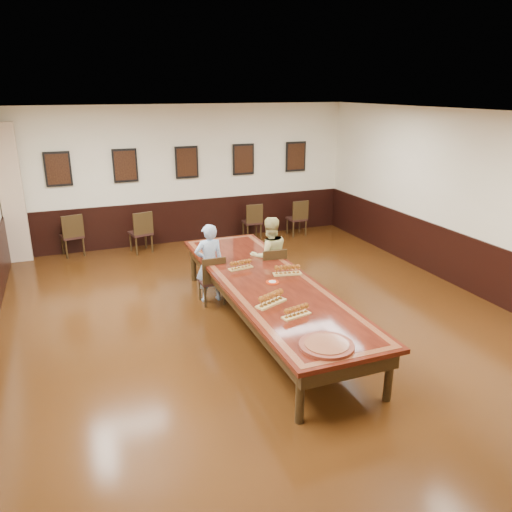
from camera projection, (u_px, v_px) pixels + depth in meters
name	position (u px, v px, depth m)	size (l,w,h in m)	color
floor	(268.00, 326.00, 7.82)	(8.00, 10.00, 0.02)	black
ceiling	(269.00, 113.00, 6.79)	(8.00, 10.00, 0.02)	white
wall_back	(187.00, 175.00, 11.72)	(8.00, 0.02, 3.20)	beige
wall_right	(481.00, 205.00, 8.68)	(0.02, 10.00, 3.20)	beige
chair_man	(211.00, 279.00, 8.54)	(0.41, 0.44, 0.87)	black
chair_woman	(271.00, 272.00, 8.81)	(0.43, 0.47, 0.91)	black
spare_chair_a	(72.00, 235.00, 10.96)	(0.45, 0.49, 0.96)	black
spare_chair_b	(140.00, 231.00, 11.20)	(0.45, 0.49, 0.95)	black
spare_chair_c	(252.00, 221.00, 12.24)	(0.42, 0.45, 0.89)	black
spare_chair_d	(297.00, 217.00, 12.52)	(0.42, 0.46, 0.91)	black
person_man	(209.00, 263.00, 8.54)	(0.50, 0.33, 1.38)	#4E87C4
person_woman	(269.00, 256.00, 8.81)	(0.71, 0.55, 1.43)	#CFCC81
pink_phone	(299.00, 273.00, 7.92)	(0.06, 0.13, 0.01)	#DB497F
curtain	(12.00, 194.00, 10.32)	(0.45, 0.18, 2.90)	tan
wainscoting	(268.00, 297.00, 7.65)	(8.00, 10.00, 1.00)	black
conference_table	(268.00, 290.00, 7.62)	(1.40, 5.00, 0.76)	black
posters	(187.00, 162.00, 11.56)	(6.14, 0.04, 0.74)	black
flight_a	(241.00, 265.00, 8.07)	(0.42, 0.18, 0.15)	#AD9048
flight_b	(287.00, 270.00, 7.82)	(0.46, 0.21, 0.17)	#AD9048
flight_c	(271.00, 299.00, 6.74)	(0.50, 0.33, 0.18)	#AD9048
flight_d	(296.00, 312.00, 6.39)	(0.42, 0.21, 0.15)	#AD9048
red_plate_grp	(272.00, 282.00, 7.51)	(0.20, 0.20, 0.03)	#B1280B
carved_platter	(327.00, 345.00, 5.64)	(0.73, 0.73, 0.05)	#501910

